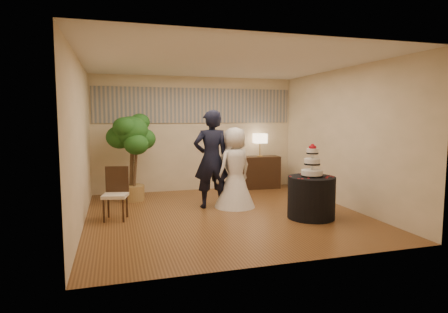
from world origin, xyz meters
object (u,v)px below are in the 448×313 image
object	(u,v)px
bride	(235,167)
wedding_cake	(312,160)
table_lamp	(260,145)
ficus_tree	(132,156)
groom	(211,159)
side_chair	(115,194)
console	(260,172)
cake_table	(311,197)

from	to	relation	value
bride	wedding_cake	world-z (taller)	bride
bride	table_lamp	size ratio (longest dim) A/B	2.79
ficus_tree	groom	bearing A→B (deg)	-36.01
side_chair	ficus_tree	bearing A→B (deg)	89.36
wedding_cake	console	distance (m)	3.00
cake_table	wedding_cake	world-z (taller)	wedding_cake
ficus_tree	side_chair	size ratio (longest dim) A/B	2.07
wedding_cake	groom	bearing A→B (deg)	139.99
bride	console	size ratio (longest dim) A/B	1.65
table_lamp	side_chair	bearing A→B (deg)	-149.95
bride	console	bearing A→B (deg)	-149.07
groom	wedding_cake	distance (m)	2.00
wedding_cake	ficus_tree	size ratio (longest dim) A/B	0.31
console	table_lamp	xyz separation A→B (m)	(0.00, 0.00, 0.70)
ficus_tree	side_chair	distance (m)	1.64
cake_table	table_lamp	bearing A→B (deg)	86.70
console	side_chair	xyz separation A→B (m)	(-3.57, -2.06, 0.06)
side_chair	wedding_cake	bearing A→B (deg)	-1.44
groom	console	bearing A→B (deg)	-135.73
groom	side_chair	bearing A→B (deg)	13.14
console	table_lamp	world-z (taller)	table_lamp
groom	wedding_cake	world-z (taller)	groom
wedding_cake	console	world-z (taller)	wedding_cake
bride	side_chair	distance (m)	2.38
wedding_cake	ficus_tree	xyz separation A→B (m)	(-3.04, 2.38, -0.08)
ficus_tree	side_chair	bearing A→B (deg)	-103.44
groom	table_lamp	distance (m)	2.37
cake_table	console	bearing A→B (deg)	86.70
cake_table	wedding_cake	xyz separation A→B (m)	(0.00, 0.00, 0.68)
table_lamp	ficus_tree	size ratio (longest dim) A/B	0.30
bride	wedding_cake	size ratio (longest dim) A/B	2.73
bride	ficus_tree	distance (m)	2.31
console	table_lamp	distance (m)	0.70
table_lamp	ficus_tree	bearing A→B (deg)	-170.32
cake_table	bride	bearing A→B (deg)	131.80
groom	console	xyz separation A→B (m)	(1.70, 1.64, -0.57)
console	groom	bearing A→B (deg)	-132.91
groom	table_lamp	size ratio (longest dim) A/B	3.38
ficus_tree	console	bearing A→B (deg)	9.68
groom	wedding_cake	xyz separation A→B (m)	(1.53, -1.29, 0.07)
wedding_cake	table_lamp	size ratio (longest dim) A/B	1.02
ficus_tree	wedding_cake	bearing A→B (deg)	-38.09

